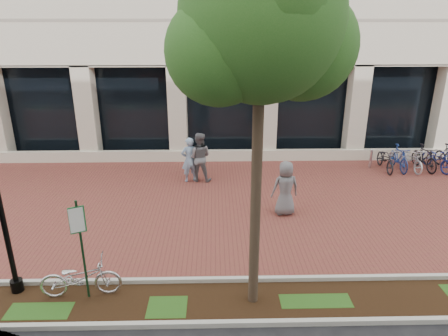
{
  "coord_description": "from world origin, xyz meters",
  "views": [
    {
      "loc": [
        -0.36,
        -12.64,
        5.93
      ],
      "look_at": [
        -0.08,
        -0.8,
        1.59
      ],
      "focal_mm": 32.0,
      "sensor_mm": 36.0,
      "label": 1
    }
  ],
  "objects_px": {
    "parking_sign": "(81,238)",
    "bike_rack_cluster": "(424,158)",
    "pedestrian_left": "(189,160)",
    "pedestrian_mid": "(199,157)",
    "locked_bicycle": "(81,278)",
    "bollard": "(371,158)",
    "street_tree": "(263,32)",
    "pedestrian_right": "(285,188)"
  },
  "relations": [
    {
      "from": "parking_sign",
      "to": "bike_rack_cluster",
      "type": "bearing_deg",
      "value": 9.66
    },
    {
      "from": "pedestrian_left",
      "to": "pedestrian_mid",
      "type": "bearing_deg",
      "value": 171.69
    },
    {
      "from": "locked_bicycle",
      "to": "bollard",
      "type": "distance_m",
      "value": 12.78
    },
    {
      "from": "locked_bicycle",
      "to": "pedestrian_mid",
      "type": "relative_size",
      "value": 0.93
    },
    {
      "from": "parking_sign",
      "to": "pedestrian_left",
      "type": "distance_m",
      "value": 7.34
    },
    {
      "from": "street_tree",
      "to": "bollard",
      "type": "distance_m",
      "value": 11.59
    },
    {
      "from": "locked_bicycle",
      "to": "pedestrian_right",
      "type": "distance_m",
      "value": 6.71
    },
    {
      "from": "street_tree",
      "to": "parking_sign",
      "type": "bearing_deg",
      "value": 177.6
    },
    {
      "from": "parking_sign",
      "to": "pedestrian_mid",
      "type": "distance_m",
      "value": 7.52
    },
    {
      "from": "street_tree",
      "to": "pedestrian_right",
      "type": "height_order",
      "value": "street_tree"
    },
    {
      "from": "parking_sign",
      "to": "street_tree",
      "type": "height_order",
      "value": "street_tree"
    },
    {
      "from": "pedestrian_mid",
      "to": "bike_rack_cluster",
      "type": "relative_size",
      "value": 0.46
    },
    {
      "from": "locked_bicycle",
      "to": "bike_rack_cluster",
      "type": "height_order",
      "value": "bike_rack_cluster"
    },
    {
      "from": "locked_bicycle",
      "to": "pedestrian_mid",
      "type": "xyz_separation_m",
      "value": [
        2.46,
        7.05,
        0.5
      ]
    },
    {
      "from": "locked_bicycle",
      "to": "pedestrian_mid",
      "type": "bearing_deg",
      "value": -24.63
    },
    {
      "from": "bike_rack_cluster",
      "to": "parking_sign",
      "type": "bearing_deg",
      "value": -148.79
    },
    {
      "from": "parking_sign",
      "to": "pedestrian_right",
      "type": "bearing_deg",
      "value": 13.58
    },
    {
      "from": "pedestrian_mid",
      "to": "bollard",
      "type": "bearing_deg",
      "value": -162.48
    },
    {
      "from": "parking_sign",
      "to": "pedestrian_mid",
      "type": "bearing_deg",
      "value": 47.13
    },
    {
      "from": "pedestrian_left",
      "to": "bike_rack_cluster",
      "type": "relative_size",
      "value": 0.43
    },
    {
      "from": "street_tree",
      "to": "locked_bicycle",
      "type": "relative_size",
      "value": 4.09
    },
    {
      "from": "pedestrian_left",
      "to": "pedestrian_mid",
      "type": "xyz_separation_m",
      "value": [
        0.38,
        0.07,
        0.08
      ]
    },
    {
      "from": "bollard",
      "to": "pedestrian_mid",
      "type": "bearing_deg",
      "value": -170.46
    },
    {
      "from": "pedestrian_left",
      "to": "pedestrian_right",
      "type": "relative_size",
      "value": 0.99
    },
    {
      "from": "pedestrian_left",
      "to": "bollard",
      "type": "distance_m",
      "value": 7.78
    },
    {
      "from": "parking_sign",
      "to": "bollard",
      "type": "distance_m",
      "value": 12.76
    },
    {
      "from": "pedestrian_right",
      "to": "locked_bicycle",
      "type": "bearing_deg",
      "value": 27.78
    },
    {
      "from": "parking_sign",
      "to": "pedestrian_right",
      "type": "distance_m",
      "value": 6.65
    },
    {
      "from": "pedestrian_left",
      "to": "bike_rack_cluster",
      "type": "height_order",
      "value": "pedestrian_left"
    },
    {
      "from": "locked_bicycle",
      "to": "pedestrian_right",
      "type": "xyz_separation_m",
      "value": [
        5.33,
        4.05,
        0.43
      ]
    },
    {
      "from": "street_tree",
      "to": "bollard",
      "type": "xyz_separation_m",
      "value": [
        5.78,
        8.52,
        -5.32
      ]
    },
    {
      "from": "street_tree",
      "to": "locked_bicycle",
      "type": "height_order",
      "value": "street_tree"
    },
    {
      "from": "pedestrian_right",
      "to": "pedestrian_mid",
      "type": "bearing_deg",
      "value": -55.7
    },
    {
      "from": "parking_sign",
      "to": "bollard",
      "type": "relative_size",
      "value": 2.76
    },
    {
      "from": "pedestrian_right",
      "to": "bollard",
      "type": "height_order",
      "value": "pedestrian_right"
    },
    {
      "from": "pedestrian_mid",
      "to": "pedestrian_right",
      "type": "height_order",
      "value": "pedestrian_mid"
    },
    {
      "from": "street_tree",
      "to": "pedestrian_left",
      "type": "bearing_deg",
      "value": 104.55
    },
    {
      "from": "locked_bicycle",
      "to": "parking_sign",
      "type": "bearing_deg",
      "value": -122.92
    },
    {
      "from": "street_tree",
      "to": "pedestrian_right",
      "type": "xyz_separation_m",
      "value": [
        1.38,
        4.29,
        -4.86
      ]
    },
    {
      "from": "pedestrian_right",
      "to": "bike_rack_cluster",
      "type": "distance_m",
      "value": 7.75
    },
    {
      "from": "street_tree",
      "to": "pedestrian_right",
      "type": "relative_size",
      "value": 4.11
    },
    {
      "from": "bike_rack_cluster",
      "to": "locked_bicycle",
      "type": "bearing_deg",
      "value": -149.41
    }
  ]
}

